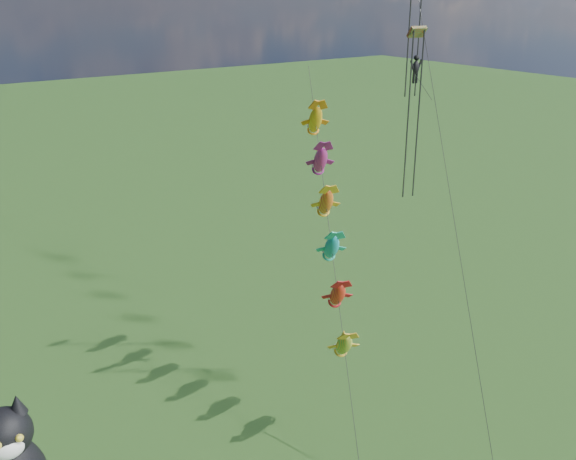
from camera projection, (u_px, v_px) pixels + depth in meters
fish_windsock_rig at (329, 225)px, 34.61m from camera, size 7.35×14.28×17.42m
parafoil_rig at (418, 63)px, 33.52m from camera, size 8.63×15.79×24.54m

